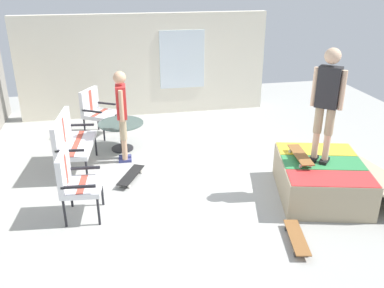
# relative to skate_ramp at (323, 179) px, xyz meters

# --- Properties ---
(ground_plane) EXTENTS (12.00, 12.00, 0.10)m
(ground_plane) POSITION_rel_skate_ramp_xyz_m (0.88, 1.86, -0.34)
(ground_plane) COLOR #A8A8A3
(house_facade) EXTENTS (0.23, 6.00, 2.44)m
(house_facade) POSITION_rel_skate_ramp_xyz_m (4.68, 2.35, 0.93)
(house_facade) COLOR silver
(house_facade) RESTS_ON ground_plane
(skate_ramp) EXTENTS (2.03, 2.37, 0.59)m
(skate_ramp) POSITION_rel_skate_ramp_xyz_m (0.00, 0.00, 0.00)
(skate_ramp) COLOR tan
(skate_ramp) RESTS_ON ground_plane
(patio_bench) EXTENTS (1.30, 0.69, 1.02)m
(patio_bench) POSITION_rel_skate_ramp_xyz_m (1.75, 4.00, 0.32)
(patio_bench) COLOR black
(patio_bench) RESTS_ON ground_plane
(patio_chair_near_house) EXTENTS (0.81, 0.79, 1.02)m
(patio_chair_near_house) POSITION_rel_skate_ramp_xyz_m (3.44, 3.60, 0.32)
(patio_chair_near_house) COLOR black
(patio_chair_near_house) RESTS_ON ground_plane
(patio_chair_by_wall) EXTENTS (0.67, 0.61, 1.02)m
(patio_chair_by_wall) POSITION_rel_skate_ramp_xyz_m (0.15, 3.84, 0.32)
(patio_chair_by_wall) COLOR black
(patio_chair_by_wall) RESTS_ON ground_plane
(patio_table) EXTENTS (0.90, 0.90, 0.57)m
(patio_table) POSITION_rel_skate_ramp_xyz_m (2.50, 3.08, 0.11)
(patio_table) COLOR black
(patio_table) RESTS_ON ground_plane
(person_watching) EXTENTS (0.48, 0.25, 1.73)m
(person_watching) POSITION_rel_skate_ramp_xyz_m (1.98, 3.05, 0.72)
(person_watching) COLOR navy
(person_watching) RESTS_ON ground_plane
(person_skater) EXTENTS (0.37, 0.38, 1.77)m
(person_skater) POSITION_rel_skate_ramp_xyz_m (0.07, 0.07, 1.34)
(person_skater) COLOR black
(person_skater) RESTS_ON skate_ramp
(skateboard_by_bench) EXTENTS (0.81, 0.53, 0.10)m
(skateboard_by_bench) POSITION_rel_skate_ramp_xyz_m (1.14, 2.99, -0.21)
(skateboard_by_bench) COLOR black
(skateboard_by_bench) RESTS_ON ground_plane
(skateboard_spare) EXTENTS (0.82, 0.36, 0.10)m
(skateboard_spare) POSITION_rel_skate_ramp_xyz_m (-1.11, 0.93, -0.21)
(skateboard_spare) COLOR brown
(skateboard_spare) RESTS_ON ground_plane
(skateboard_on_ramp) EXTENTS (0.82, 0.30, 0.10)m
(skateboard_on_ramp) POSITION_rel_skate_ramp_xyz_m (0.17, 0.35, 0.38)
(skateboard_on_ramp) COLOR brown
(skateboard_on_ramp) RESTS_ON skate_ramp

